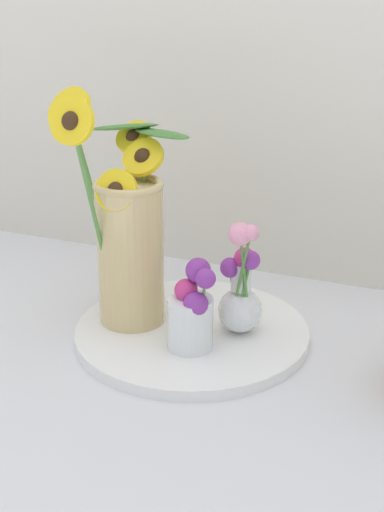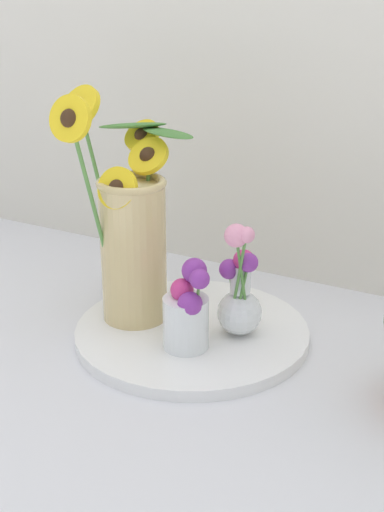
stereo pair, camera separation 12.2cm
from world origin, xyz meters
name	(u,v)px [view 2 (the right image)]	position (x,y,z in m)	size (l,w,h in m)	color
ground_plane	(161,345)	(0.00, 0.00, 0.00)	(6.00, 6.00, 0.00)	silver
serving_tray	(192,332)	(0.04, 0.05, 0.01)	(0.42, 0.42, 0.02)	white
mason_jar_sunflowers	(131,233)	(-0.08, 0.04, 0.18)	(0.29, 0.26, 0.42)	#D1B77A
vase_small_center	(187,311)	(0.06, -0.02, 0.09)	(0.09, 0.08, 0.16)	white
vase_bulb_right	(240,294)	(0.12, 0.06, 0.10)	(0.08, 0.11, 0.22)	white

